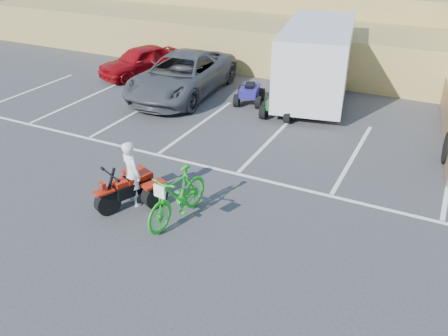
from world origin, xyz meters
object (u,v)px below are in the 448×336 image
at_px(grey_pickup, 182,75).
at_px(red_car, 141,61).
at_px(red_trike_atv, 130,205).
at_px(green_dirt_bike, 178,196).
at_px(quad_atv_green, 280,116).
at_px(cargo_trailer, 316,60).
at_px(rider, 132,174).
at_px(quad_atv_blue, 249,103).

height_order(grey_pickup, red_car, grey_pickup).
height_order(red_trike_atv, green_dirt_bike, green_dirt_bike).
bearing_deg(green_dirt_bike, quad_atv_green, 97.89).
bearing_deg(cargo_trailer, rider, -110.80).
distance_m(rider, quad_atv_green, 7.41).
bearing_deg(quad_atv_green, red_trike_atv, -102.14).
bearing_deg(rider, grey_pickup, -44.25).
distance_m(green_dirt_bike, grey_pickup, 9.01).
xyz_separation_m(red_trike_atv, cargo_trailer, (1.74, 9.82, 1.55)).
bearing_deg(cargo_trailer, quad_atv_green, -112.21).
relative_size(grey_pickup, cargo_trailer, 0.91).
xyz_separation_m(red_car, quad_atv_green, (7.42, -1.84, -0.67)).
bearing_deg(quad_atv_blue, red_car, 154.99).
height_order(rider, red_car, rider).
height_order(red_trike_atv, cargo_trailer, cargo_trailer).
relative_size(red_trike_atv, rider, 0.97).
distance_m(rider, green_dirt_bike, 1.39).
xyz_separation_m(green_dirt_bike, red_car, (-7.59, 9.20, 0.02)).
distance_m(grey_pickup, red_car, 3.35).
bearing_deg(rider, red_car, -32.42).
bearing_deg(red_car, quad_atv_green, 6.94).
relative_size(red_car, cargo_trailer, 0.60).
xyz_separation_m(rider, grey_pickup, (-3.18, 7.68, -0.04)).
distance_m(red_trike_atv, grey_pickup, 8.46).
relative_size(grey_pickup, red_car, 1.50).
bearing_deg(cargo_trailer, green_dirt_bike, -102.76).
bearing_deg(grey_pickup, rider, -71.38).
bearing_deg(quad_atv_green, green_dirt_bike, -91.14).
xyz_separation_m(red_car, quad_atv_blue, (5.88, -1.13, -0.67)).
distance_m(rider, red_car, 11.02).
xyz_separation_m(rider, cargo_trailer, (1.68, 9.68, 0.69)).
xyz_separation_m(red_trike_atv, green_dirt_bike, (1.43, 0.04, 0.65)).
bearing_deg(cargo_trailer, grey_pickup, -168.55).
relative_size(quad_atv_blue, quad_atv_green, 0.92).
relative_size(rider, quad_atv_blue, 1.24).
xyz_separation_m(green_dirt_bike, cargo_trailer, (0.31, 9.78, 0.89)).
relative_size(green_dirt_bike, cargo_trailer, 0.33).
height_order(quad_atv_blue, quad_atv_green, quad_atv_green).
height_order(rider, green_dirt_bike, rider).
distance_m(red_trike_atv, quad_atv_green, 7.50).
distance_m(red_trike_atv, red_car, 11.12).
distance_m(grey_pickup, quad_atv_blue, 2.97).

